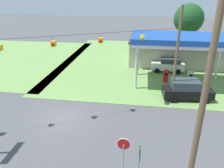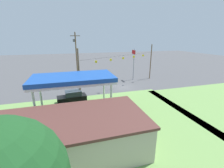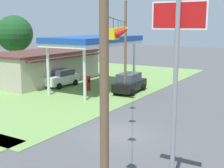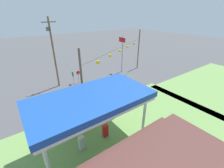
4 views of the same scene
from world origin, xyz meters
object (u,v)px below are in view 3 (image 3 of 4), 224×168
fuel_pump_near (87,84)px  car_at_pumps_front (130,83)px  gas_station_canopy (95,41)px  tree_behind_station (14,34)px  gas_station_store (44,66)px  stop_sign_overhead (177,56)px  car_at_pumps_rear (61,78)px  fuel_pump_far (102,80)px

fuel_pump_near → car_at_pumps_front: size_ratio=0.32×
gas_station_canopy → tree_behind_station: bearing=78.5°
tree_behind_station → gas_station_canopy: bearing=-101.5°
tree_behind_station → fuel_pump_near: bearing=-106.2°
gas_station_store → stop_sign_overhead: size_ratio=1.73×
fuel_pump_near → car_at_pumps_rear: bearing=81.7°
gas_station_canopy → gas_station_store: gas_station_canopy is taller
car_at_pumps_front → stop_sign_overhead: (-15.68, -10.45, 4.53)m
fuel_pump_far → stop_sign_overhead: size_ratio=0.20×
stop_sign_overhead → fuel_pump_near: bearing=45.9°
car_at_pumps_front → tree_behind_station: (2.87, 19.56, 4.50)m
gas_station_canopy → car_at_pumps_rear: (-0.79, 3.99, -4.07)m
gas_station_canopy → gas_station_store: bearing=85.4°
gas_station_canopy → fuel_pump_near: (-1.37, -0.00, -4.29)m
car_at_pumps_front → stop_sign_overhead: size_ratio=0.62×
gas_station_canopy → tree_behind_station: 15.88m
gas_station_store → car_at_pumps_front: bearing=-91.7°
stop_sign_overhead → car_at_pumps_front: bearing=33.7°
fuel_pump_far → tree_behind_station: size_ratio=0.19×
gas_station_store → stop_sign_overhead: stop_sign_overhead is taller
fuel_pump_far → car_at_pumps_front: bearing=-105.2°
gas_station_store → fuel_pump_near: (-2.01, -7.91, -1.08)m
gas_station_canopy → stop_sign_overhead: bearing=-136.8°
tree_behind_station → fuel_pump_far: bearing=-96.6°
fuel_pump_near → fuel_pump_far: (2.75, 0.00, 0.00)m
gas_station_store → car_at_pumps_rear: gas_station_store is taller
tree_behind_station → car_at_pumps_front: bearing=-98.4°
gas_station_store → fuel_pump_near: gas_station_store is taller
car_at_pumps_front → car_at_pumps_rear: car_at_pumps_front is taller
car_at_pumps_rear → stop_sign_overhead: size_ratio=0.55×
fuel_pump_near → car_at_pumps_rear: size_ratio=0.36×
stop_sign_overhead → tree_behind_station: tree_behind_station is taller
gas_station_store → tree_behind_station: (2.52, 7.64, 3.69)m
fuel_pump_far → car_at_pumps_front: 4.15m
fuel_pump_far → tree_behind_station: (1.79, 15.56, 4.77)m
gas_station_canopy → fuel_pump_near: size_ratio=6.98×
fuel_pump_far → stop_sign_overhead: bearing=-139.2°
fuel_pump_far → car_at_pumps_rear: bearing=118.5°
stop_sign_overhead → car_at_pumps_rear: bearing=51.6°
fuel_pump_far → car_at_pumps_rear: car_at_pumps_rear is taller
gas_station_canopy → car_at_pumps_rear: gas_station_canopy is taller
car_at_pumps_front → stop_sign_overhead: stop_sign_overhead is taller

